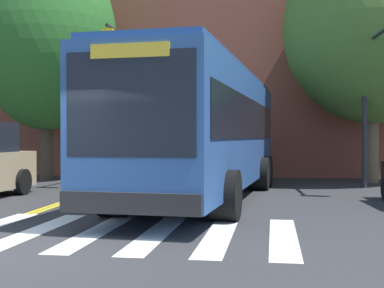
{
  "coord_description": "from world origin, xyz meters",
  "views": [
    {
      "loc": [
        3.81,
        -7.32,
        1.7
      ],
      "look_at": [
        2.14,
        6.28,
        1.52
      ],
      "focal_mm": 50.0,
      "sensor_mm": 36.0,
      "label": 1
    }
  ],
  "objects_px": {
    "city_bus": "(206,129)",
    "traffic_light_overhead": "(128,77)",
    "traffic_light_near_corner": "(376,78)",
    "street_tree_curbside_large": "(371,29)",
    "street_tree_curbside_small": "(46,39)",
    "car_silver_behind_bus": "(202,156)"
  },
  "relations": [
    {
      "from": "city_bus",
      "to": "traffic_light_overhead",
      "type": "relative_size",
      "value": 2.19
    },
    {
      "from": "city_bus",
      "to": "traffic_light_near_corner",
      "type": "bearing_deg",
      "value": 24.7
    },
    {
      "from": "street_tree_curbside_large",
      "to": "street_tree_curbside_small",
      "type": "bearing_deg",
      "value": -178.99
    },
    {
      "from": "street_tree_curbside_small",
      "to": "traffic_light_overhead",
      "type": "bearing_deg",
      "value": -22.01
    },
    {
      "from": "traffic_light_overhead",
      "to": "street_tree_curbside_small",
      "type": "xyz_separation_m",
      "value": [
        -3.64,
        1.47,
        1.73
      ]
    },
    {
      "from": "car_silver_behind_bus",
      "to": "city_bus",
      "type": "bearing_deg",
      "value": -83.51
    },
    {
      "from": "city_bus",
      "to": "traffic_light_near_corner",
      "type": "relative_size",
      "value": 2.4
    },
    {
      "from": "city_bus",
      "to": "traffic_light_near_corner",
      "type": "height_order",
      "value": "traffic_light_near_corner"
    },
    {
      "from": "car_silver_behind_bus",
      "to": "street_tree_curbside_small",
      "type": "bearing_deg",
      "value": -153.6
    },
    {
      "from": "street_tree_curbside_large",
      "to": "city_bus",
      "type": "bearing_deg",
      "value": -133.92
    },
    {
      "from": "car_silver_behind_bus",
      "to": "street_tree_curbside_large",
      "type": "relative_size",
      "value": 0.5
    },
    {
      "from": "car_silver_behind_bus",
      "to": "traffic_light_overhead",
      "type": "distance_m",
      "value": 5.76
    },
    {
      "from": "city_bus",
      "to": "car_silver_behind_bus",
      "type": "height_order",
      "value": "city_bus"
    },
    {
      "from": "car_silver_behind_bus",
      "to": "street_tree_curbside_small",
      "type": "xyz_separation_m",
      "value": [
        -5.88,
        -2.92,
        4.71
      ]
    },
    {
      "from": "car_silver_behind_bus",
      "to": "street_tree_curbside_large",
      "type": "height_order",
      "value": "street_tree_curbside_large"
    },
    {
      "from": "car_silver_behind_bus",
      "to": "traffic_light_overhead",
      "type": "xyz_separation_m",
      "value": [
        -2.24,
        -4.39,
        2.98
      ]
    },
    {
      "from": "car_silver_behind_bus",
      "to": "traffic_light_near_corner",
      "type": "distance_m",
      "value": 9.0
    },
    {
      "from": "street_tree_curbside_large",
      "to": "street_tree_curbside_small",
      "type": "height_order",
      "value": "street_tree_curbside_large"
    },
    {
      "from": "street_tree_curbside_large",
      "to": "street_tree_curbside_small",
      "type": "distance_m",
      "value": 12.44
    },
    {
      "from": "city_bus",
      "to": "traffic_light_near_corner",
      "type": "xyz_separation_m",
      "value": [
        5.01,
        2.3,
        1.58
      ]
    },
    {
      "from": "car_silver_behind_bus",
      "to": "street_tree_curbside_large",
      "type": "bearing_deg",
      "value": -22.41
    },
    {
      "from": "street_tree_curbside_large",
      "to": "traffic_light_near_corner",
      "type": "bearing_deg",
      "value": -99.37
    }
  ]
}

